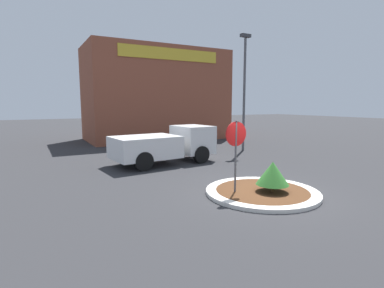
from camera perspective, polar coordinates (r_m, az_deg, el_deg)
The scene contains 7 objects.
ground_plane at distance 10.84m, azimuth 13.16°, elevation -9.23°, with size 120.00×120.00×0.00m, color #2D2D30.
traffic_island at distance 10.82m, azimuth 13.17°, elevation -8.90°, with size 3.90×3.90×0.13m.
stop_sign at distance 10.11m, azimuth 8.35°, elevation 0.12°, with size 0.83×0.07×2.55m.
island_shrub at distance 10.57m, azimuth 15.10°, elevation -5.39°, with size 1.12×1.12×1.04m.
utility_truck at distance 15.73m, azimuth -5.01°, elevation -0.05°, with size 5.53×2.78×1.91m.
storefront_building at distance 26.97m, azimuth -6.72°, elevation 9.29°, with size 11.96×6.07×7.79m.
light_pole at distance 20.16m, azimuth 9.95°, elevation 11.04°, with size 0.70×0.30×7.53m.
Camera 1 is at (-6.99, -7.68, 3.12)m, focal length 28.00 mm.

